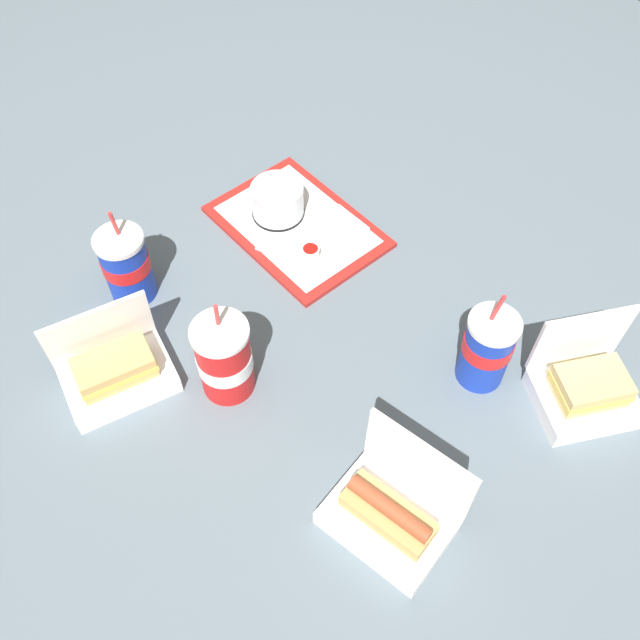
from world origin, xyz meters
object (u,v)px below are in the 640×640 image
clamshell_hotdog_back (391,513)px  clamshell_sandwich_right (585,388)px  ketchup_cup (310,252)px  food_tray (297,226)px  cake_container (278,201)px  soda_cup_right (126,265)px  soda_cup_front (224,359)px  soda_cup_back (487,348)px  plastic_fork (279,255)px  clamshell_sandwich_corner (116,371)px

clamshell_hotdog_back → clamshell_sandwich_right: bearing=-106.6°
ketchup_cup → food_tray: bearing=-31.0°
food_tray → cake_container: (0.05, 0.00, 0.04)m
clamshell_sandwich_right → soda_cup_right: bearing=24.2°
soda_cup_front → ketchup_cup: bearing=-75.3°
soda_cup_back → clamshell_sandwich_right: bearing=-157.2°
cake_container → food_tray: bearing=-178.1°
clamshell_sandwich_right → soda_cup_front: bearing=37.7°
food_tray → clamshell_hotdog_back: bearing=144.7°
cake_container → soda_cup_back: bearing=174.5°
ketchup_cup → soda_cup_back: 0.44m
soda_cup_back → cake_container: bearing=-5.5°
plastic_fork → soda_cup_front: 0.33m
clamshell_sandwich_corner → soda_cup_right: size_ratio=1.04×
cake_container → soda_cup_right: soda_cup_right is taller
soda_cup_right → soda_cup_front: (-0.31, 0.03, 0.00)m
cake_container → clamshell_hotdog_back: size_ratio=0.58×
clamshell_sandwich_right → clamshell_sandwich_corner: (0.68, 0.53, -0.00)m
plastic_fork → soda_cup_front: soda_cup_front is taller
clamshell_sandwich_corner → soda_cup_front: 0.21m
soda_cup_right → clamshell_sandwich_right: bearing=-155.8°
plastic_fork → clamshell_sandwich_corner: bearing=71.8°
ketchup_cup → soda_cup_back: size_ratio=0.18×
cake_container → clamshell_sandwich_right: size_ratio=0.51×
plastic_fork → clamshell_sandwich_right: 0.67m
ketchup_cup → plastic_fork: ketchup_cup is taller
cake_container → clamshell_sandwich_corner: bearing=97.9°
ketchup_cup → soda_cup_front: size_ratio=0.17×
cake_container → clamshell_sandwich_corner: size_ratio=0.51×
plastic_fork → clamshell_sandwich_right: bearing=173.5°
clamshell_sandwich_corner → clamshell_sandwich_right: bearing=-141.6°
food_tray → clamshell_hotdog_back: clamshell_hotdog_back is taller
clamshell_hotdog_back → soda_cup_back: 0.35m
plastic_fork → soda_cup_back: 0.49m
soda_cup_front → soda_cup_back: bearing=-136.5°
clamshell_sandwich_corner → soda_cup_right: 0.23m
clamshell_sandwich_right → soda_cup_right: 0.91m
clamshell_hotdog_back → clamshell_sandwich_corner: clamshell_hotdog_back is taller
clamshell_sandwich_right → soda_cup_front: 0.66m
soda_cup_right → ketchup_cup: bearing=-125.8°
soda_cup_back → clamshell_sandwich_corner: bearing=42.6°
ketchup_cup → plastic_fork: bearing=40.4°
clamshell_sandwich_corner → food_tray: bearing=-88.1°
food_tray → soda_cup_front: (-0.17, 0.39, 0.08)m
ketchup_cup → soda_cup_front: (-0.09, 0.33, 0.06)m
food_tray → soda_cup_right: 0.39m
plastic_fork → soda_cup_front: (-0.14, 0.29, 0.07)m
soda_cup_right → soda_cup_front: bearing=174.5°
clamshell_sandwich_right → cake_container: bearing=1.3°
cake_container → clamshell_hotdog_back: clamshell_hotdog_back is taller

